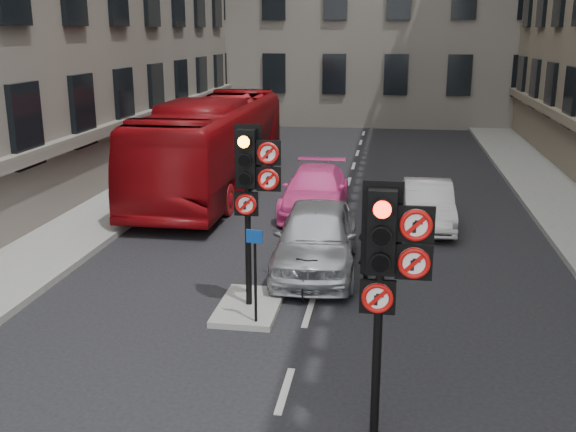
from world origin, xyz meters
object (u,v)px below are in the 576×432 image
(car_silver, at_px, (316,237))
(bus_red, at_px, (213,145))
(motorcyclist, at_px, (373,251))
(motorcycle, at_px, (310,273))
(signal_near, at_px, (387,259))
(car_white, at_px, (428,204))
(car_pink, at_px, (315,190))
(signal_far, at_px, (251,178))
(info_sign, at_px, (255,263))

(car_silver, bearing_deg, bus_red, 118.61)
(motorcyclist, bearing_deg, motorcycle, 27.59)
(signal_near, xyz_separation_m, bus_red, (-5.99, 13.82, -0.99))
(car_white, distance_m, motorcycle, 6.22)
(car_pink, relative_size, bus_red, 0.40)
(bus_red, bearing_deg, car_silver, -58.98)
(motorcycle, xyz_separation_m, motorcyclist, (1.28, 0.52, 0.38))
(signal_far, relative_size, info_sign, 1.98)
(car_silver, bearing_deg, signal_near, -78.25)
(info_sign, bearing_deg, bus_red, 118.96)
(car_pink, height_order, motorcyclist, motorcyclist)
(car_pink, distance_m, bus_red, 4.43)
(bus_red, xyz_separation_m, motorcycle, (4.40, -8.81, -1.12))
(car_silver, height_order, info_sign, info_sign)
(info_sign, bearing_deg, signal_far, 115.08)
(signal_near, distance_m, signal_far, 4.77)
(motorcycle, distance_m, motorcyclist, 1.43)
(signal_near, relative_size, signal_far, 1.00)
(motorcycle, bearing_deg, signal_far, -130.48)
(car_pink, xyz_separation_m, bus_red, (-3.75, 2.17, 0.93))
(signal_near, distance_m, motorcyclist, 5.80)
(signal_far, bearing_deg, car_white, 60.86)
(signal_near, height_order, car_silver, signal_near)
(car_white, bearing_deg, motorcycle, -116.63)
(signal_near, relative_size, car_pink, 0.78)
(signal_near, distance_m, car_silver, 6.98)
(car_white, relative_size, bus_red, 0.33)
(info_sign, bearing_deg, car_silver, 87.56)
(info_sign, bearing_deg, car_white, 75.17)
(signal_near, bearing_deg, car_white, 84.13)
(motorcycle, bearing_deg, signal_near, -67.71)
(signal_near, relative_size, info_sign, 1.98)
(info_sign, bearing_deg, car_pink, 99.27)
(motorcyclist, relative_size, info_sign, 0.95)
(car_white, height_order, car_pink, car_pink)
(car_silver, relative_size, car_pink, 1.00)
(car_pink, bearing_deg, signal_far, -93.30)
(car_white, xyz_separation_m, bus_red, (-7.08, 3.20, 0.97))
(signal_far, xyz_separation_m, car_white, (3.69, 6.62, -2.07))
(car_white, distance_m, info_sign, 8.23)
(car_silver, bearing_deg, car_pink, 94.51)
(signal_far, bearing_deg, motorcyclist, 33.74)
(signal_near, height_order, motorcycle, signal_near)
(signal_near, xyz_separation_m, car_pink, (-2.24, 11.65, -1.92))
(signal_far, distance_m, motorcycle, 2.65)
(car_white, xyz_separation_m, car_pink, (-3.33, 1.03, 0.04))
(signal_near, distance_m, car_pink, 12.02)
(signal_near, xyz_separation_m, info_sign, (-2.39, 3.19, -1.30))
(signal_far, height_order, motorcyclist, signal_far)
(motorcyclist, bearing_deg, signal_near, 98.49)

